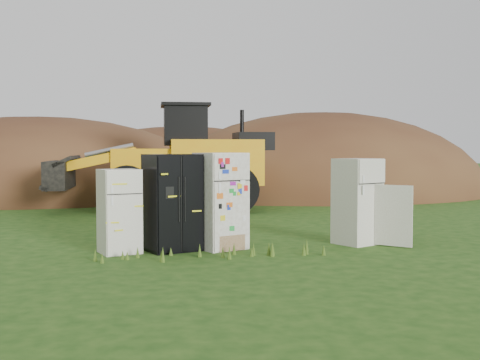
{
  "coord_description": "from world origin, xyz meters",
  "views": [
    {
      "loc": [
        -2.73,
        -11.48,
        1.96
      ],
      "look_at": [
        0.28,
        2.0,
        1.24
      ],
      "focal_mm": 45.0,
      "sensor_mm": 36.0,
      "label": 1
    }
  ],
  "objects": [
    {
      "name": "fridge_leftmost",
      "position": [
        -2.5,
        -0.04,
        0.79
      ],
      "size": [
        0.85,
        0.83,
        1.58
      ],
      "primitive_type": null,
      "rotation": [
        0.0,
        0.0,
        0.28
      ],
      "color": "silver",
      "rests_on": "ground"
    },
    {
      "name": "wheel_loader",
      "position": [
        -1.13,
        7.5,
        1.68
      ],
      "size": [
        7.16,
        3.34,
        3.37
      ],
      "primitive_type": null,
      "rotation": [
        0.0,
        0.0,
        -0.08
      ],
      "color": "gold",
      "rests_on": "ground"
    },
    {
      "name": "ground",
      "position": [
        0.0,
        0.0,
        0.0
      ],
      "size": [
        120.0,
        120.0,
        0.0
      ],
      "primitive_type": "plane",
      "color": "#1D4412",
      "rests_on": "ground"
    },
    {
      "name": "dirt_mound_back",
      "position": [
        1.0,
        17.92,
        0.0
      ],
      "size": [
        15.58,
        10.38,
        6.09
      ],
      "primitive_type": "ellipsoid",
      "color": "#422215",
      "rests_on": "ground"
    },
    {
      "name": "dirt_mound_left",
      "position": [
        -5.41,
        14.56,
        0.0
      ],
      "size": [
        15.47,
        11.6,
        6.57
      ],
      "primitive_type": "ellipsoid",
      "color": "#422215",
      "rests_on": "ground"
    },
    {
      "name": "fridge_open_door",
      "position": [
        2.3,
        0.01,
        0.88
      ],
      "size": [
        1.03,
        1.0,
        1.76
      ],
      "primitive_type": null,
      "rotation": [
        0.0,
        0.0,
        0.43
      ],
      "color": "silver",
      "rests_on": "ground"
    },
    {
      "name": "fridge_sticker",
      "position": [
        -0.55,
        0.04,
        0.94
      ],
      "size": [
        1.07,
        1.03,
        1.88
      ],
      "primitive_type": null,
      "rotation": [
        0.0,
        0.0,
        0.39
      ],
      "color": "white",
      "rests_on": "ground"
    },
    {
      "name": "fridge_black_side",
      "position": [
        -1.49,
        0.02,
        0.93
      ],
      "size": [
        1.16,
        1.03,
        1.86
      ],
      "primitive_type": null,
      "rotation": [
        0.0,
        0.0,
        0.33
      ],
      "color": "black",
      "rests_on": "ground"
    },
    {
      "name": "dirt_mound_right",
      "position": [
        6.34,
        12.83,
        0.0
      ],
      "size": [
        14.42,
        10.58,
        7.03
      ],
      "primitive_type": "ellipsoid",
      "color": "#422215",
      "rests_on": "ground"
    }
  ]
}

